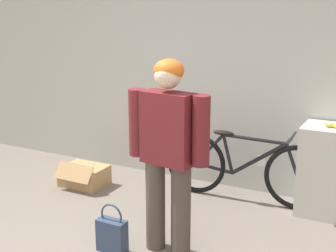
# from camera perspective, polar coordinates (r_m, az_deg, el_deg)

# --- Properties ---
(wall_back) EXTENTS (8.00, 0.07, 2.60)m
(wall_back) POSITION_cam_1_polar(r_m,az_deg,el_deg) (5.04, 5.93, 7.09)
(wall_back) COLOR silver
(wall_back) RESTS_ON ground_plane
(person) EXTENTS (0.68, 0.24, 1.57)m
(person) POSITION_cam_1_polar(r_m,az_deg,el_deg) (3.62, 0.01, -2.50)
(person) COLOR #4C4238
(person) RESTS_ON ground_plane
(bicycle) EXTENTS (1.72, 0.46, 0.73)m
(bicycle) POSITION_cam_1_polar(r_m,az_deg,el_deg) (4.80, 9.29, -5.08)
(bicycle) COLOR black
(bicycle) RESTS_ON ground_plane
(handbag) EXTENTS (0.24, 0.12, 0.41)m
(handbag) POSITION_cam_1_polar(r_m,az_deg,el_deg) (3.92, -6.85, -12.95)
(handbag) COLOR #334260
(handbag) RESTS_ON ground_plane
(cardboard_box) EXTENTS (0.48, 0.43, 0.29)m
(cardboard_box) POSITION_cam_1_polar(r_m,az_deg,el_deg) (5.30, -10.17, -5.97)
(cardboard_box) COLOR tan
(cardboard_box) RESTS_ON ground_plane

